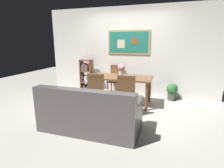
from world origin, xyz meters
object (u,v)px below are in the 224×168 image
at_px(dining_chair_near_right, 127,92).
at_px(leather_couch, 89,114).
at_px(potted_ivy, 172,91).
at_px(flower_vase, 121,69).
at_px(tv_remote, 131,76).
at_px(bookshelf, 87,78).
at_px(dining_chair_far_left, 116,78).
at_px(dining_table, 121,80).
at_px(dining_chair_near_left, 97,89).

xyz_separation_m(dining_chair_near_right, leather_couch, (-0.49, -0.90, -0.23)).
xyz_separation_m(dining_chair_near_right, potted_ivy, (0.97, 1.40, -0.28)).
relative_size(flower_vase, tv_remote, 2.03).
relative_size(dining_chair_near_right, bookshelf, 0.86).
bearing_deg(dining_chair_near_right, dining_chair_far_left, 115.84).
distance_m(leather_couch, tv_remote, 1.77).
bearing_deg(dining_table, bookshelf, 154.21).
bearing_deg(dining_chair_far_left, leather_couch, -85.27).
bearing_deg(potted_ivy, dining_table, -151.42).
xyz_separation_m(dining_chair_far_left, potted_ivy, (1.65, -0.02, -0.28)).
relative_size(potted_ivy, flower_vase, 1.58).
xyz_separation_m(leather_couch, tv_remote, (0.42, 1.67, 0.42)).
relative_size(potted_ivy, tv_remote, 3.21).
height_order(dining_chair_near_right, flower_vase, flower_vase).
bearing_deg(tv_remote, dining_chair_near_left, -129.16).
xyz_separation_m(dining_chair_far_left, tv_remote, (0.61, -0.65, 0.20)).
xyz_separation_m(dining_chair_far_left, bookshelf, (-0.94, -0.09, -0.05)).
height_order(dining_chair_far_left, potted_ivy, dining_chair_far_left).
xyz_separation_m(dining_chair_near_right, dining_chair_far_left, (-0.68, 1.41, 0.00)).
distance_m(bookshelf, tv_remote, 1.66).
distance_m(dining_chair_near_left, dining_chair_near_right, 0.70).
height_order(dining_chair_near_right, leather_couch, dining_chair_near_right).
bearing_deg(dining_chair_near_right, flower_vase, 114.49).
relative_size(leather_couch, potted_ivy, 3.46).
bearing_deg(leather_couch, dining_chair_near_right, 61.35).
relative_size(dining_table, potted_ivy, 3.03).
bearing_deg(tv_remote, bookshelf, 160.20).
bearing_deg(dining_chair_near_right, dining_table, 114.79).
bearing_deg(dining_chair_near_right, tv_remote, 95.36).
xyz_separation_m(dining_chair_near_right, tv_remote, (-0.07, 0.76, 0.20)).
bearing_deg(dining_chair_far_left, flower_vase, -62.86).
distance_m(leather_couch, bookshelf, 2.50).
bearing_deg(dining_table, dining_chair_far_left, 116.83).
bearing_deg(tv_remote, dining_table, -164.16).
relative_size(dining_table, tv_remote, 9.73).
bearing_deg(tv_remote, dining_chair_far_left, 133.38).
bearing_deg(tv_remote, dining_chair_near_right, -84.64).
bearing_deg(leather_couch, dining_table, 83.85).
xyz_separation_m(leather_couch, potted_ivy, (1.46, 2.30, -0.05)).
bearing_deg(dining_chair_near_left, potted_ivy, 40.07).
bearing_deg(dining_chair_far_left, dining_table, -63.17).
relative_size(dining_chair_near_right, leather_couch, 0.51).
height_order(dining_chair_far_left, flower_vase, flower_vase).
bearing_deg(tv_remote, flower_vase, -166.25).
height_order(leather_couch, flower_vase, flower_vase).
distance_m(dining_chair_near_left, bookshelf, 1.62).
bearing_deg(dining_chair_far_left, bookshelf, -174.46).
height_order(bookshelf, flower_vase, bookshelf).
xyz_separation_m(bookshelf, tv_remote, (1.55, -0.56, 0.25)).
relative_size(leather_couch, flower_vase, 5.47).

